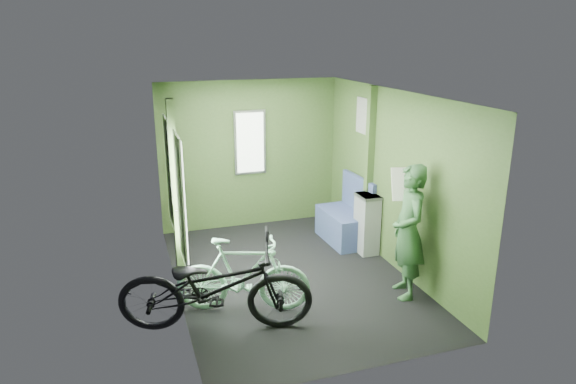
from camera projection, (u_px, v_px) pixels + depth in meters
The scene contains 6 objects.
room at pixel (287, 167), 6.12m from camera, with size 4.00×4.02×2.31m.
bicycle_black at pixel (217, 331), 5.32m from camera, with size 0.69×1.97×1.04m, color black.
bicycle_mint at pixel (244, 311), 5.71m from camera, with size 0.42×1.47×0.89m, color #9DE5C3.
passenger at pixel (408, 232), 5.85m from camera, with size 0.50×0.73×1.58m.
waste_box at pixel (367, 224), 7.14m from camera, with size 0.25×0.35×0.85m, color gray.
bench_seat at pixel (345, 222), 7.57m from camera, with size 0.55×0.94×0.97m.
Camera 1 is at (-1.88, -5.60, 2.95)m, focal length 32.00 mm.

